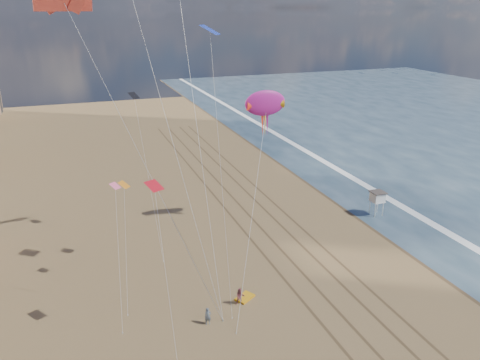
% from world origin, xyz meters
% --- Properties ---
extents(wet_sand, '(260.00, 260.00, 0.00)m').
position_xyz_m(wet_sand, '(19.00, 40.00, 0.00)').
color(wet_sand, '#42301E').
rests_on(wet_sand, ground).
extents(foam, '(260.00, 260.00, 0.00)m').
position_xyz_m(foam, '(23.20, 40.00, 0.00)').
color(foam, white).
rests_on(foam, ground).
extents(tracks, '(7.68, 120.00, 0.01)m').
position_xyz_m(tracks, '(2.55, 30.00, 0.01)').
color(tracks, brown).
rests_on(tracks, ground).
extents(lifeguard_stand, '(1.90, 1.90, 3.43)m').
position_xyz_m(lifeguard_stand, '(17.85, 30.51, 2.65)').
color(lifeguard_stand, white).
rests_on(lifeguard_stand, ground).
extents(grounded_kite, '(2.23, 2.01, 0.21)m').
position_xyz_m(grounded_kite, '(-6.38, 18.09, 0.11)').
color(grounded_kite, orange).
rests_on(grounded_kite, ground).
extents(show_kite, '(8.02, 10.71, 27.61)m').
position_xyz_m(show_kite, '(2.13, 33.63, 16.08)').
color(show_kite, '#B41B89').
rests_on(show_kite, ground).
extents(kite_flyer_a, '(0.63, 0.43, 1.68)m').
position_xyz_m(kite_flyer_a, '(-10.94, 15.53, 0.84)').
color(kite_flyer_a, '#525E6A').
rests_on(kite_flyer_a, ground).
extents(kite_flyer_b, '(1.00, 0.86, 1.79)m').
position_xyz_m(kite_flyer_b, '(-7.16, 17.30, 0.89)').
color(kite_flyer_b, '#90494F').
rests_on(kite_flyer_b, ground).
extents(small_kites, '(10.98, 21.99, 16.82)m').
position_xyz_m(small_kites, '(-12.68, 24.60, 17.56)').
color(small_kites, orange).
rests_on(small_kites, ground).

